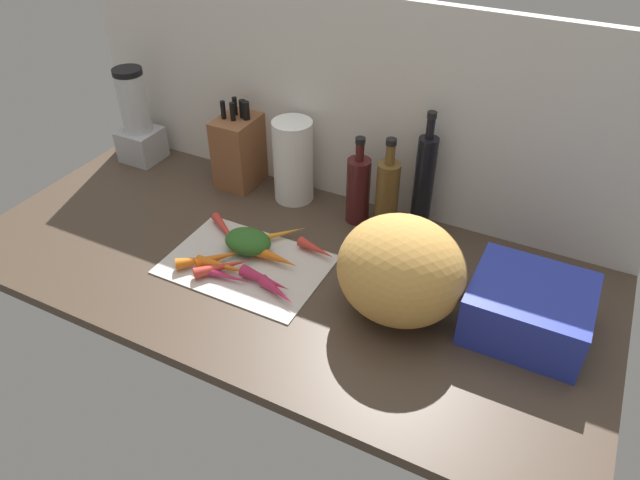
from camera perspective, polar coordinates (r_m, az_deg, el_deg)
name	(u,v)px	position (r cm, az deg, el deg)	size (l,w,h in cm)	color
ground_plane	(281,267)	(157.49, -3.79, -2.60)	(170.00, 80.00, 3.00)	#47382B
wall_back	(345,103)	(169.93, 2.45, 13.16)	(170.00, 3.00, 60.00)	silver
cutting_board	(246,264)	(156.28, -7.18, -2.31)	(41.72, 28.88, 0.80)	beige
carrot_0	(266,280)	(147.71, -5.30, -3.87)	(3.24, 3.24, 14.39)	#B2264C
carrot_1	(227,232)	(165.43, -9.00, 0.77)	(2.59, 2.59, 17.71)	red
carrot_2	(276,235)	(162.85, -4.25, 0.50)	(2.49, 2.49, 17.50)	orange
carrot_3	(277,291)	(144.55, -4.17, -4.98)	(2.90, 2.90, 11.70)	#B2264C
carrot_4	(228,277)	(150.67, -8.88, -3.53)	(2.14, 2.14, 11.69)	#B2264C
carrot_5	(225,267)	(153.29, -9.20, -2.57)	(2.86, 2.86, 15.94)	orange
carrot_6	(224,266)	(153.31, -9.30, -2.54)	(2.99, 2.99, 15.65)	red
carrot_7	(197,261)	(156.34, -11.81, -1.96)	(3.13, 3.13, 11.23)	orange
carrot_8	(317,249)	(156.98, -0.34, -0.90)	(2.89, 2.89, 11.42)	red
carrot_9	(276,258)	(154.12, -4.34, -1.71)	(3.50, 3.50, 13.83)	orange
carrot_10	(222,257)	(156.80, -9.53, -1.60)	(2.69, 2.69, 13.93)	orange
carrot_greens_pile	(247,242)	(158.46, -7.09, -0.21)	(13.11, 10.08, 5.55)	#2D6023
winter_squash	(401,270)	(135.06, 7.84, -2.93)	(29.84, 26.95, 25.54)	gold
knife_block	(239,150)	(185.71, -7.85, 8.63)	(11.27, 14.97, 27.62)	brown
blender_appliance	(137,122)	(205.47, -17.31, 10.89)	(12.24, 12.24, 31.56)	#B2B2B7
paper_towel_roll	(293,161)	(175.56, -2.61, 7.66)	(11.89, 11.89, 25.36)	white
bottle_0	(358,189)	(166.67, 3.72, 4.96)	(6.78, 6.78, 26.45)	#471919
bottle_1	(387,195)	(163.11, 6.52, 4.36)	(6.43, 6.43, 28.43)	brown
bottle_2	(424,182)	(163.38, 10.03, 5.53)	(5.48, 5.48, 35.54)	black
dish_rack	(528,309)	(141.49, 19.56, -6.33)	(26.25, 23.66, 13.04)	#2838AD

